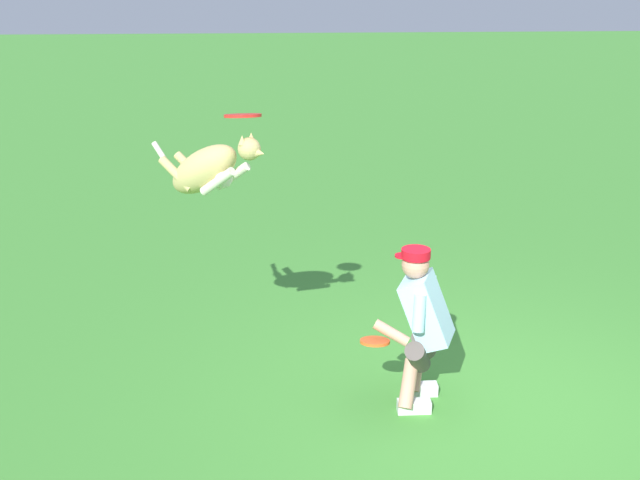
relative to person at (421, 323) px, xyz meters
The scene contains 5 objects.
ground_plane 0.93m from the person, 163.18° to the left, with size 60.00×60.00×0.00m, color #418A33.
person is the anchor object (origin of this frame).
dog 2.01m from the person, 15.60° to the right, with size 0.93×0.70×0.63m.
frisbee_flying 2.07m from the person, 11.16° to the right, with size 0.28×0.28×0.02m, color red.
frisbee_held 0.40m from the person, 17.22° to the left, with size 0.23×0.23×0.02m, color #F55A22.
Camera 1 is at (1.71, 5.65, 3.44)m, focal length 47.36 mm.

